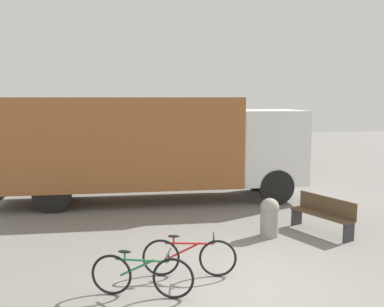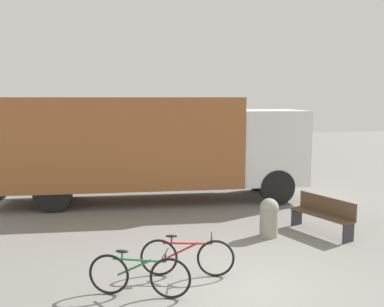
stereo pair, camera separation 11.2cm
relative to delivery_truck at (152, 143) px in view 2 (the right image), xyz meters
name	(u,v)px [view 2 (the right image)]	position (x,y,z in m)	size (l,w,h in m)	color
ground_plane	(242,286)	(0.97, -6.43, -1.81)	(60.00, 60.00, 0.00)	slate
delivery_truck	(152,143)	(0.00, 0.00, 0.00)	(9.38, 2.64, 3.23)	#99592D
park_bench	(323,213)	(3.74, -3.95, -1.34)	(0.99, 1.70, 0.87)	brown
bicycle_near	(139,275)	(-0.79, -6.49, -1.45)	(1.64, 0.66, 0.77)	black
bicycle_middle	(187,257)	(0.11, -5.84, -1.45)	(1.68, 0.52, 0.77)	black
bollard_near_bench	(269,216)	(2.37, -3.97, -1.33)	(0.44, 0.44, 0.91)	gray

